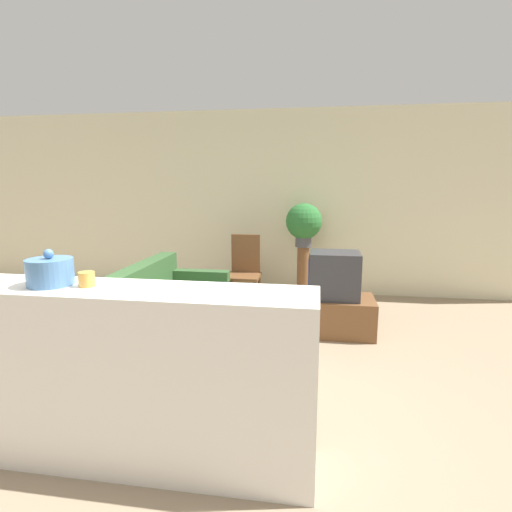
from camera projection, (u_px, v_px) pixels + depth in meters
ground_plane at (158, 408)px, 2.95m from camera, size 14.00×14.00×0.00m
wall_back at (243, 203)px, 6.04m from camera, size 9.00×0.06×2.70m
couch at (165, 314)px, 4.22m from camera, size 0.90×1.92×0.77m
tv_stand at (333, 315)px, 4.43m from camera, size 0.89×0.56×0.40m
television at (334, 275)px, 4.35m from camera, size 0.55×0.44×0.51m
wooden_chair at (244, 268)px, 5.40m from camera, size 0.44×0.44×0.96m
plant_stand at (303, 273)px, 5.69m from camera, size 0.16×0.16×0.76m
potted_plant at (304, 222)px, 5.56m from camera, size 0.50×0.50×0.61m
foreground_counter at (119, 375)px, 2.34m from camera, size 2.30×0.44×1.06m
decorative_bowl at (50, 272)px, 2.29m from camera, size 0.26×0.26×0.21m
candle_jar at (87, 279)px, 2.26m from camera, size 0.09×0.09×0.09m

